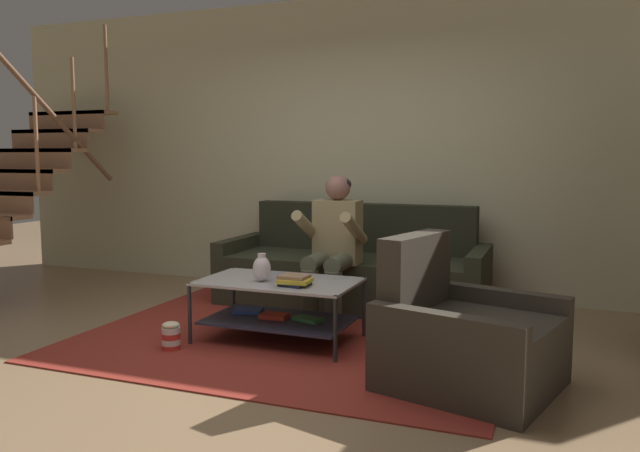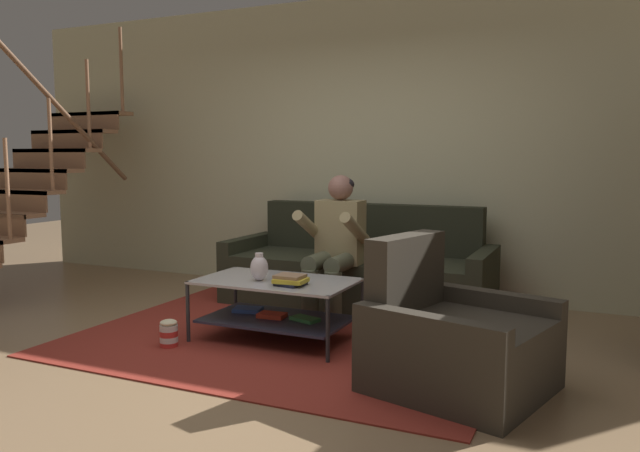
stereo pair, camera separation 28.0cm
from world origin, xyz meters
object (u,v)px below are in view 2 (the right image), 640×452
object	(u,v)px
couch	(358,273)
person_seated_center	(335,241)
vase	(259,268)
coffee_table	(276,300)
book_stack	(290,280)
popcorn_tub	(169,333)
armchair	(454,342)

from	to	relation	value
couch	person_seated_center	xyz separation A→B (m)	(0.00, -0.54, 0.36)
person_seated_center	vase	bearing A→B (deg)	-107.33
couch	coffee_table	bearing A→B (deg)	-97.09
book_stack	popcorn_tub	size ratio (longest dim) A/B	1.11
person_seated_center	coffee_table	xyz separation A→B (m)	(-0.16, -0.73, -0.36)
popcorn_tub	book_stack	bearing A→B (deg)	23.50
person_seated_center	book_stack	bearing A→B (deg)	-88.05
book_stack	armchair	bearing A→B (deg)	-13.51
vase	popcorn_tub	distance (m)	0.79
person_seated_center	coffee_table	bearing A→B (deg)	-102.18
coffee_table	book_stack	world-z (taller)	book_stack
couch	coffee_table	world-z (taller)	couch
couch	person_seated_center	size ratio (longest dim) A/B	1.99
popcorn_tub	armchair	bearing A→B (deg)	1.52
vase	armchair	bearing A→B (deg)	-13.05
person_seated_center	armchair	xyz separation A→B (m)	(1.24, -1.16, -0.38)
coffee_table	book_stack	size ratio (longest dim) A/B	5.05
person_seated_center	popcorn_tub	xyz separation A→B (m)	(-0.76, -1.21, -0.56)
coffee_table	book_stack	distance (m)	0.30
couch	person_seated_center	distance (m)	0.65
couch	popcorn_tub	bearing A→B (deg)	-113.60
book_stack	popcorn_tub	distance (m)	0.95
person_seated_center	vase	world-z (taller)	person_seated_center
armchair	book_stack	bearing A→B (deg)	166.49
couch	book_stack	size ratio (longest dim) A/B	10.59
book_stack	armchair	distance (m)	1.27
person_seated_center	vase	xyz separation A→B (m)	(-0.25, -0.81, -0.11)
coffee_table	popcorn_tub	xyz separation A→B (m)	(-0.61, -0.47, -0.20)
couch	vase	xyz separation A→B (m)	(-0.25, -1.35, 0.25)
couch	armchair	size ratio (longest dim) A/B	2.15
coffee_table	popcorn_tub	world-z (taller)	coffee_table
armchair	popcorn_tub	xyz separation A→B (m)	(-2.01, -0.05, -0.17)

